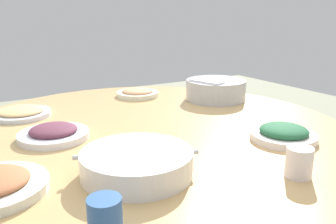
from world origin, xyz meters
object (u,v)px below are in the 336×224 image
(rice_bowl, at_px, (216,89))
(dish_noodles, at_px, (21,112))
(dish_greens, at_px, (284,134))
(tea_cup_near, at_px, (299,162))
(round_dining_table, at_px, (148,151))
(soup_bowl, at_px, (137,163))
(dish_eggplant, at_px, (54,133))
(dish_shrimp, at_px, (138,93))
(tea_cup_far, at_px, (105,217))

(rice_bowl, bearing_deg, dish_noodles, -101.69)
(dish_greens, xyz_separation_m, tea_cup_near, (0.19, -0.17, 0.02))
(round_dining_table, bearing_deg, tea_cup_near, 14.76)
(soup_bowl, bearing_deg, round_dining_table, 148.67)
(dish_noodles, relative_size, dish_eggplant, 1.01)
(dish_noodles, xyz_separation_m, dish_shrimp, (-0.07, 0.52, 0.00))
(tea_cup_near, bearing_deg, round_dining_table, -165.24)
(dish_eggplant, relative_size, tea_cup_far, 3.05)
(dish_greens, bearing_deg, dish_eggplant, -121.52)
(dish_noodles, height_order, dish_eggplant, dish_eggplant)
(round_dining_table, bearing_deg, dish_eggplant, -99.14)
(rice_bowl, distance_m, soup_bowl, 0.81)
(dish_greens, relative_size, tea_cup_near, 2.72)
(round_dining_table, xyz_separation_m, tea_cup_near, (0.52, 0.14, 0.12))
(round_dining_table, relative_size, dish_shrimp, 7.06)
(dish_greens, height_order, dish_eggplant, dish_greens)
(dish_shrimp, xyz_separation_m, dish_eggplant, (0.39, -0.47, 0.00))
(round_dining_table, distance_m, dish_noodles, 0.51)
(tea_cup_far, bearing_deg, dish_eggplant, 176.11)
(dish_eggplant, bearing_deg, dish_noodles, -171.09)
(dish_greens, bearing_deg, dish_shrimp, -170.20)
(soup_bowl, bearing_deg, dish_greens, 88.60)
(dish_shrimp, bearing_deg, dish_eggplant, -50.83)
(round_dining_table, bearing_deg, dish_noodles, -135.73)
(round_dining_table, relative_size, dish_eggplant, 6.39)
(tea_cup_near, bearing_deg, soup_bowl, -122.29)
(dish_noodles, bearing_deg, tea_cup_far, 0.78)
(dish_greens, distance_m, dish_shrimp, 0.77)
(dish_shrimp, relative_size, tea_cup_near, 2.65)
(dish_shrimp, distance_m, tea_cup_far, 1.06)
(soup_bowl, bearing_deg, dish_noodles, -166.35)
(round_dining_table, bearing_deg, rice_bowl, 113.90)
(rice_bowl, height_order, dish_noodles, rice_bowl)
(tea_cup_near, bearing_deg, dish_noodles, -150.91)
(dish_eggplant, height_order, tea_cup_near, tea_cup_near)
(round_dining_table, xyz_separation_m, dish_shrimp, (-0.44, 0.17, 0.10))
(dish_eggplant, distance_m, tea_cup_near, 0.72)
(dish_shrimp, height_order, tea_cup_near, tea_cup_near)
(dish_shrimp, bearing_deg, dish_noodles, -81.94)
(round_dining_table, bearing_deg, tea_cup_far, -34.33)
(dish_noodles, height_order, tea_cup_near, tea_cup_near)
(soup_bowl, xyz_separation_m, dish_eggplant, (-0.36, -0.11, -0.01))
(round_dining_table, distance_m, tea_cup_far, 0.62)
(round_dining_table, relative_size, dish_greens, 6.89)
(soup_bowl, height_order, tea_cup_far, tea_cup_far)
(dish_greens, bearing_deg, soup_bowl, -91.40)
(round_dining_table, distance_m, soup_bowl, 0.38)
(dish_noodles, bearing_deg, round_dining_table, 44.27)
(dish_greens, distance_m, tea_cup_near, 0.26)
(dish_eggplant, bearing_deg, rice_bowl, 101.19)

